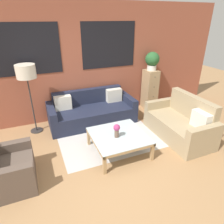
# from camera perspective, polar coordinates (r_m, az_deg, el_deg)

# --- Properties ---
(ground_plane) EXTENTS (16.00, 16.00, 0.00)m
(ground_plane) POSITION_cam_1_polar(r_m,az_deg,el_deg) (3.59, -0.59, -17.34)
(ground_plane) COLOR #9E754C
(wall_back_brick) EXTENTS (8.40, 0.09, 2.80)m
(wall_back_brick) POSITION_cam_1_polar(r_m,az_deg,el_deg) (5.08, -11.30, 13.35)
(wall_back_brick) COLOR brown
(wall_back_brick) RESTS_ON ground_plane
(rug) EXTENTS (2.14, 1.77, 0.00)m
(rug) POSITION_cam_1_polar(r_m,az_deg,el_deg) (4.57, -1.44, -6.76)
(rug) COLOR #BCB7B2
(rug) RESTS_ON ground_plane
(couch_dark) EXTENTS (2.12, 0.88, 0.78)m
(couch_dark) POSITION_cam_1_polar(r_m,az_deg,el_deg) (5.06, -5.77, 0.10)
(couch_dark) COLOR #1E2338
(couch_dark) RESTS_ON ground_plane
(settee_vintage) EXTENTS (0.80, 1.57, 0.92)m
(settee_vintage) POSITION_cam_1_polar(r_m,az_deg,el_deg) (4.65, 19.00, -3.28)
(settee_vintage) COLOR tan
(settee_vintage) RESTS_ON ground_plane
(armchair_corner) EXTENTS (0.80, 0.84, 0.84)m
(armchair_corner) POSITION_cam_1_polar(r_m,az_deg,el_deg) (3.64, -28.38, -14.69)
(armchair_corner) COLOR brown
(armchair_corner) RESTS_ON ground_plane
(coffee_table) EXTENTS (1.02, 1.02, 0.39)m
(coffee_table) POSITION_cam_1_polar(r_m,az_deg,el_deg) (3.89, 1.92, -7.19)
(coffee_table) COLOR silver
(coffee_table) RESTS_ON ground_plane
(floor_lamp) EXTENTS (0.40, 0.40, 1.57)m
(floor_lamp) POSITION_cam_1_polar(r_m,az_deg,el_deg) (4.58, -23.29, 9.87)
(floor_lamp) COLOR #2D2D2D
(floor_lamp) RESTS_ON ground_plane
(drawer_cabinet) EXTENTS (0.34, 0.42, 1.12)m
(drawer_cabinet) POSITION_cam_1_polar(r_m,az_deg,el_deg) (5.85, 10.73, 6.34)
(drawer_cabinet) COLOR tan
(drawer_cabinet) RESTS_ON ground_plane
(potted_plant) EXTENTS (0.38, 0.38, 0.49)m
(potted_plant) POSITION_cam_1_polar(r_m,az_deg,el_deg) (5.64, 11.43, 14.30)
(potted_plant) COLOR silver
(potted_plant) RESTS_ON drawer_cabinet
(flower_vase) EXTENTS (0.13, 0.13, 0.27)m
(flower_vase) POSITION_cam_1_polar(r_m,az_deg,el_deg) (3.72, 1.36, -5.05)
(flower_vase) COLOR brown
(flower_vase) RESTS_ON coffee_table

